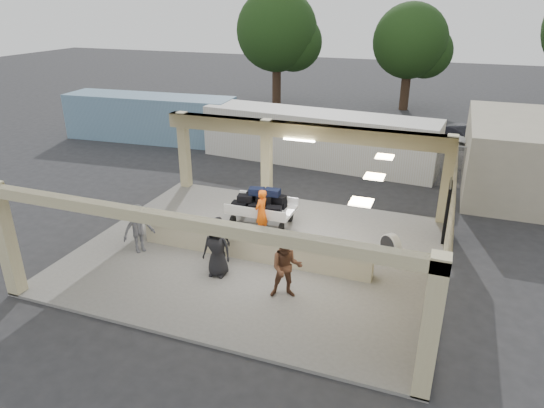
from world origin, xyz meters
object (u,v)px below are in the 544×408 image
at_px(car_dark, 462,138).
at_px(baggage_counter, 253,245).
at_px(passenger_b, 219,240).
at_px(passenger_c, 138,229).
at_px(container_blue, 150,118).
at_px(baggage_handler, 261,212).
at_px(drum_fan, 391,246).
at_px(passenger_d, 217,249).
at_px(luggage_cart, 261,205).
at_px(container_white, 317,138).
at_px(passenger_a, 286,267).
at_px(car_white_a, 458,151).

bearing_deg(car_dark, baggage_counter, -163.23).
relative_size(passenger_b, passenger_c, 0.95).
bearing_deg(container_blue, car_dark, 9.88).
bearing_deg(baggage_handler, container_blue, -119.03).
bearing_deg(car_dark, drum_fan, -149.92).
bearing_deg(passenger_c, car_dark, 3.26).
bearing_deg(container_blue, passenger_c, -62.38).
bearing_deg(passenger_d, luggage_cart, 87.64).
height_order(passenger_b, container_blue, container_blue).
distance_m(luggage_cart, baggage_handler, 0.94).
relative_size(luggage_cart, container_white, 0.20).
bearing_deg(passenger_a, container_blue, 114.33).
distance_m(baggage_counter, baggage_handler, 1.85).
distance_m(passenger_b, car_dark, 18.60).
bearing_deg(passenger_b, car_dark, 89.51).
bearing_deg(car_dark, container_white, 165.00).
bearing_deg(passenger_c, drum_fan, -39.29).
bearing_deg(car_dark, car_white_a, -144.73).
bearing_deg(container_white, passenger_b, -85.06).
xyz_separation_m(passenger_c, car_dark, (10.19, 17.38, -0.31)).
bearing_deg(car_white_a, passenger_a, 149.90).
bearing_deg(passenger_b, passenger_a, 0.25).
bearing_deg(container_white, baggage_counter, -80.42).
distance_m(luggage_cart, container_blue, 14.39).
height_order(baggage_counter, car_white_a, car_white_a).
relative_size(drum_fan, passenger_d, 0.49).
bearing_deg(passenger_a, car_dark, 55.33).
xyz_separation_m(passenger_a, container_blue, (-13.52, 13.65, 0.31)).
bearing_deg(container_white, passenger_d, -83.80).
height_order(luggage_cart, baggage_handler, baggage_handler).
distance_m(car_white_a, car_dark, 3.38).
bearing_deg(car_white_a, baggage_counter, 141.12).
height_order(baggage_handler, passenger_b, baggage_handler).
bearing_deg(passenger_d, car_white_a, 60.67).
bearing_deg(baggage_handler, passenger_b, 0.83).
bearing_deg(car_white_a, container_blue, 80.41).
bearing_deg(car_white_a, baggage_handler, 136.26).
distance_m(car_dark, container_blue, 18.73).
distance_m(baggage_counter, passenger_a, 2.55).
xyz_separation_m(luggage_cart, passenger_b, (-0.16, -3.30, 0.05)).
bearing_deg(baggage_counter, passenger_a, -44.80).
relative_size(passenger_a, car_white_a, 0.35).
bearing_deg(luggage_cart, passenger_c, -130.55).
bearing_deg(luggage_cart, baggage_handler, -68.09).
height_order(car_white_a, container_white, container_white).
bearing_deg(baggage_counter, car_dark, 68.72).
bearing_deg(luggage_cart, passenger_b, -92.79).
height_order(passenger_d, car_white_a, passenger_d).
bearing_deg(passenger_d, passenger_a, -13.14).
height_order(luggage_cart, container_blue, container_blue).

